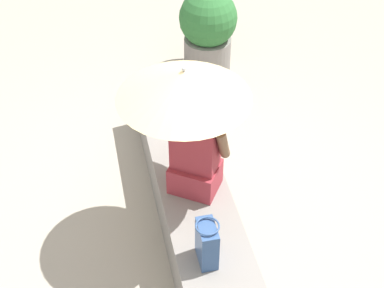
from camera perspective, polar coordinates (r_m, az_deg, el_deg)
The scene contains 7 objects.
ground_plane at distance 4.53m, azimuth -0.30°, elevation -6.88°, with size 14.00×14.00×0.00m, color #9E9384.
stone_bench at distance 4.37m, azimuth -0.30°, elevation -4.96°, with size 2.51×0.51×0.43m, color gray.
person_seated at distance 3.84m, azimuth 0.35°, elevation -0.36°, with size 0.43×0.50×0.90m.
parasol at distance 3.56m, azimuth -0.85°, elevation 6.21°, with size 0.91×0.91×1.03m.
handbag_black at distance 3.54m, azimuth 1.56°, elevation -10.22°, with size 0.20×0.16×0.33m.
magazine at distance 4.61m, azimuth -0.81°, elevation 1.61°, with size 0.28×0.20×0.01m, color #EAE04C.
planter_near at distance 5.96m, azimuth 1.66°, elevation 11.89°, with size 0.62×0.62×0.91m.
Camera 1 is at (-3.00, 0.63, 3.34)m, focal length 51.47 mm.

